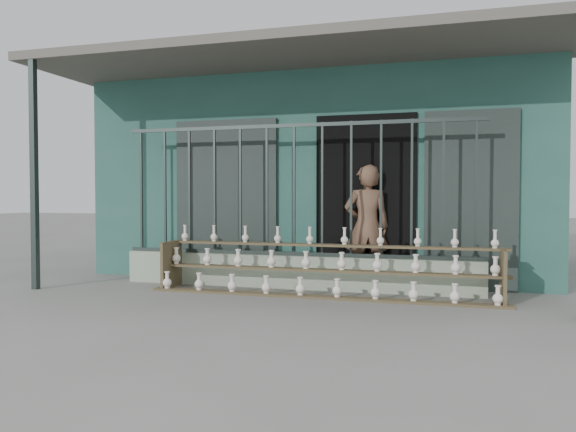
# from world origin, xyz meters

# --- Properties ---
(ground) EXTENTS (60.00, 60.00, 0.00)m
(ground) POSITION_xyz_m (0.00, 0.00, 0.00)
(ground) COLOR slate
(workshop_building) EXTENTS (7.40, 6.60, 3.21)m
(workshop_building) POSITION_xyz_m (0.00, 4.23, 1.62)
(workshop_building) COLOR #2A5A4F
(workshop_building) RESTS_ON ground
(parapet_wall) EXTENTS (5.00, 0.20, 0.45)m
(parapet_wall) POSITION_xyz_m (0.00, 1.30, 0.23)
(parapet_wall) COLOR #A4B69C
(parapet_wall) RESTS_ON ground
(security_fence) EXTENTS (5.00, 0.04, 1.80)m
(security_fence) POSITION_xyz_m (-0.00, 1.30, 1.35)
(security_fence) COLOR #283330
(security_fence) RESTS_ON parapet_wall
(shelf_rack) EXTENTS (4.50, 0.68, 0.85)m
(shelf_rack) POSITION_xyz_m (0.50, 0.89, 0.36)
(shelf_rack) COLOR brown
(shelf_rack) RESTS_ON ground
(elderly_woman) EXTENTS (0.69, 0.53, 1.69)m
(elderly_woman) POSITION_xyz_m (0.94, 1.64, 0.84)
(elderly_woman) COLOR brown
(elderly_woman) RESTS_ON ground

